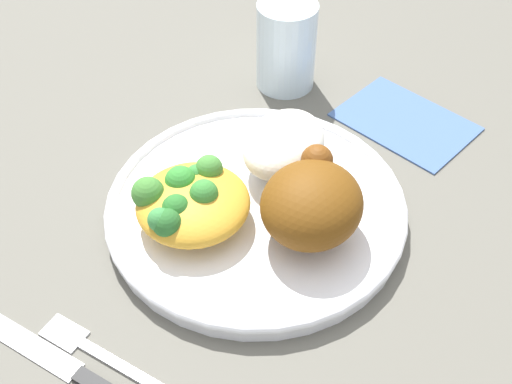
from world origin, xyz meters
TOP-DOWN VIEW (x-y plane):
  - ground_plane at (0.00, 0.00)m, footprint 2.00×2.00m
  - plate at (0.00, 0.00)m, footprint 0.27×0.27m
  - roasted_chicken at (-0.01, -0.06)m, footprint 0.10×0.09m
  - rice_pile at (0.06, 0.00)m, footprint 0.10×0.07m
  - mac_cheese_with_broccoli at (-0.04, 0.04)m, footprint 0.10×0.10m
  - fork at (-0.18, 0.03)m, footprint 0.02×0.14m
  - knife at (-0.20, 0.05)m, footprint 0.03×0.19m
  - water_glass at (0.20, 0.06)m, footprint 0.07×0.07m
  - napkin at (0.19, -0.08)m, footprint 0.13×0.16m

SIDE VIEW (x-z plane):
  - ground_plane at x=0.00m, z-range 0.00..0.00m
  - napkin at x=0.19m, z-range 0.00..0.00m
  - fork at x=-0.18m, z-range 0.00..0.01m
  - knife at x=-0.20m, z-range 0.00..0.01m
  - plate at x=0.00m, z-range 0.00..0.02m
  - mac_cheese_with_broccoli at x=-0.04m, z-range 0.02..0.06m
  - rice_pile at x=0.06m, z-range 0.02..0.06m
  - water_glass at x=0.20m, z-range 0.00..0.10m
  - roasted_chicken at x=-0.01m, z-range 0.02..0.08m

